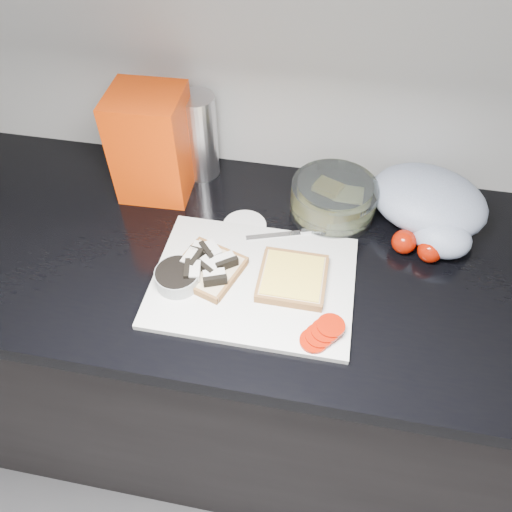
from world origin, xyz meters
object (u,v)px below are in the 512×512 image
at_px(cutting_board, 253,281).
at_px(bread_bag, 152,145).
at_px(steel_canister, 199,137).
at_px(glass_bowl, 333,199).

bearing_deg(cutting_board, bread_bag, 138.01).
bearing_deg(steel_canister, glass_bowl, -14.99).
bearing_deg(cutting_board, steel_canister, 120.47).
distance_m(cutting_board, glass_bowl, 0.28).
xyz_separation_m(cutting_board, steel_canister, (-0.19, 0.32, 0.10)).
bearing_deg(bread_bag, steel_canister, 39.19).
bearing_deg(bread_bag, cutting_board, -44.25).
distance_m(glass_bowl, bread_bag, 0.42).
xyz_separation_m(glass_bowl, steel_canister, (-0.33, 0.09, 0.06)).
bearing_deg(steel_canister, cutting_board, -59.53).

